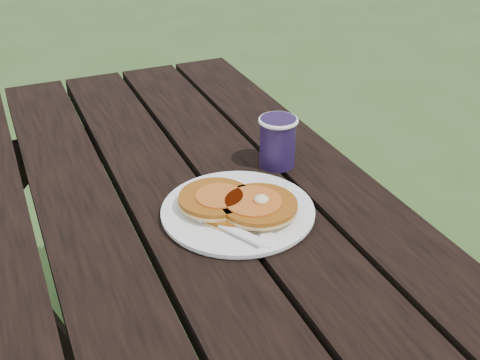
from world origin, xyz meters
name	(u,v)px	position (x,y,z in m)	size (l,w,h in m)	color
plate	(238,212)	(0.09, 0.13, 0.76)	(0.25, 0.25, 0.01)	white
pancake_stack	(238,204)	(0.09, 0.13, 0.77)	(0.18, 0.17, 0.04)	#A15612
knife	(269,215)	(0.13, 0.09, 0.76)	(0.02, 0.18, 0.01)	white
fork	(235,231)	(0.06, 0.07, 0.77)	(0.03, 0.16, 0.01)	white
coffee_cup	(278,139)	(0.23, 0.26, 0.81)	(0.08, 0.08, 0.10)	#1F1237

